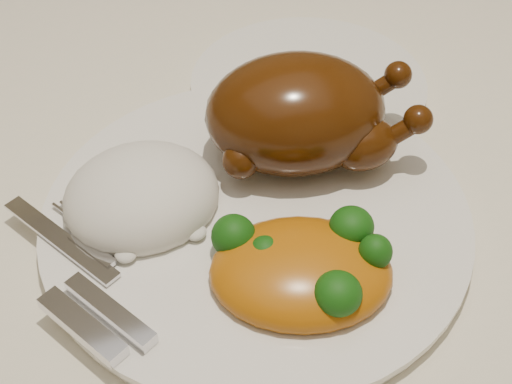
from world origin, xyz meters
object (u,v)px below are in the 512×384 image
object	(u,v)px
side_plate	(308,84)
dinner_plate	(256,218)
roast_chicken	(301,113)
dining_table	(99,318)

from	to	relation	value
side_plate	dinner_plate	bearing A→B (deg)	-126.81
side_plate	roast_chicken	distance (m)	0.12
roast_chicken	dinner_plate	bearing A→B (deg)	-125.44
dining_table	roast_chicken	xyz separation A→B (m)	(0.18, 0.01, 0.16)
dinner_plate	dining_table	bearing A→B (deg)	163.56
side_plate	dining_table	bearing A→B (deg)	-155.99
dining_table	dinner_plate	world-z (taller)	dinner_plate
dinner_plate	roast_chicken	bearing A→B (deg)	40.38
dinner_plate	side_plate	size ratio (longest dim) A/B	1.45
dining_table	dinner_plate	bearing A→B (deg)	-16.44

